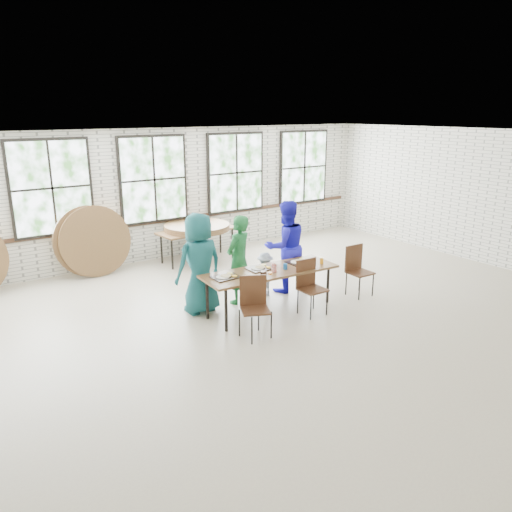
{
  "coord_description": "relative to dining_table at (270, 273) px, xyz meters",
  "views": [
    {
      "loc": [
        -4.54,
        -6.12,
        3.38
      ],
      "look_at": [
        0.0,
        0.4,
        1.05
      ],
      "focal_mm": 35.0,
      "sensor_mm": 36.0,
      "label": 1
    }
  ],
  "objects": [
    {
      "name": "tabletop_clutter",
      "position": [
        0.08,
        -0.03,
        0.08
      ],
      "size": [
        2.07,
        0.67,
        0.11
      ],
      "color": "black",
      "rests_on": "dining_table"
    },
    {
      "name": "storage_table",
      "position": [
        0.41,
        3.38,
        -0.0
      ],
      "size": [
        1.86,
        0.91,
        0.74
      ],
      "rotation": [
        0.0,
        0.0,
        0.09
      ],
      "color": "brown",
      "rests_on": "ground"
    },
    {
      "name": "adult_teal",
      "position": [
        -1.02,
        0.65,
        0.18
      ],
      "size": [
        0.88,
        0.6,
        1.75
      ],
      "primitive_type": "imported",
      "rotation": [
        0.0,
        0.0,
        3.19
      ],
      "color": "#175A59",
      "rests_on": "ground"
    },
    {
      "name": "dining_table",
      "position": [
        0.0,
        0.0,
        0.0
      ],
      "size": [
        2.45,
        0.95,
        0.74
      ],
      "rotation": [
        0.0,
        0.0,
        -0.06
      ],
      "color": "brown",
      "rests_on": "ground"
    },
    {
      "name": "room",
      "position": [
        -0.31,
        4.02,
        1.14
      ],
      "size": [
        12.0,
        12.0,
        12.0
      ],
      "color": "#B2A88D",
      "rests_on": "ground"
    },
    {
      "name": "chair_near_right",
      "position": [
        0.49,
        -0.46,
        -0.13
      ],
      "size": [
        0.42,
        0.41,
        0.95
      ],
      "rotation": [
        0.0,
        0.0,
        -0.01
      ],
      "color": "#452817",
      "rests_on": "ground"
    },
    {
      "name": "chair_near_left",
      "position": [
        -0.79,
        -0.66,
        -0.13
      ],
      "size": [
        0.55,
        0.54,
        0.95
      ],
      "rotation": [
        0.0,
        0.0,
        -0.43
      ],
      "color": "#452817",
      "rests_on": "ground"
    },
    {
      "name": "round_tops_stacked",
      "position": [
        0.41,
        3.38,
        0.12
      ],
      "size": [
        1.5,
        1.5,
        0.13
      ],
      "color": "brown",
      "rests_on": "storage_table"
    },
    {
      "name": "toddler",
      "position": [
        0.36,
        0.65,
        -0.27
      ],
      "size": [
        0.6,
        0.42,
        0.84
      ],
      "primitive_type": "imported",
      "rotation": [
        0.0,
        0.0,
        2.93
      ],
      "color": "#152642",
      "rests_on": "ground"
    },
    {
      "name": "round_tops_leaning",
      "position": [
        -3.14,
        3.68,
        0.05
      ],
      "size": [
        4.18,
        0.46,
        1.49
      ],
      "color": "brown",
      "rests_on": "ground"
    },
    {
      "name": "adult_green",
      "position": [
        -0.22,
        0.65,
        0.12
      ],
      "size": [
        0.69,
        0.59,
        1.62
      ],
      "primitive_type": "imported",
      "rotation": [
        0.0,
        0.0,
        3.54
      ],
      "color": "#1A612D",
      "rests_on": "ground"
    },
    {
      "name": "chair_spare",
      "position": [
        1.82,
        -0.28,
        -0.13
      ],
      "size": [
        0.43,
        0.42,
        0.95
      ],
      "rotation": [
        0.0,
        0.0,
        -0.02
      ],
      "color": "#452817",
      "rests_on": "ground"
    },
    {
      "name": "adult_blue",
      "position": [
        0.84,
        0.65,
        0.19
      ],
      "size": [
        0.95,
        0.8,
        1.76
      ],
      "primitive_type": "imported",
      "rotation": [
        0.0,
        0.0,
        2.98
      ],
      "color": "#1E1BC2",
      "rests_on": "ground"
    }
  ]
}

